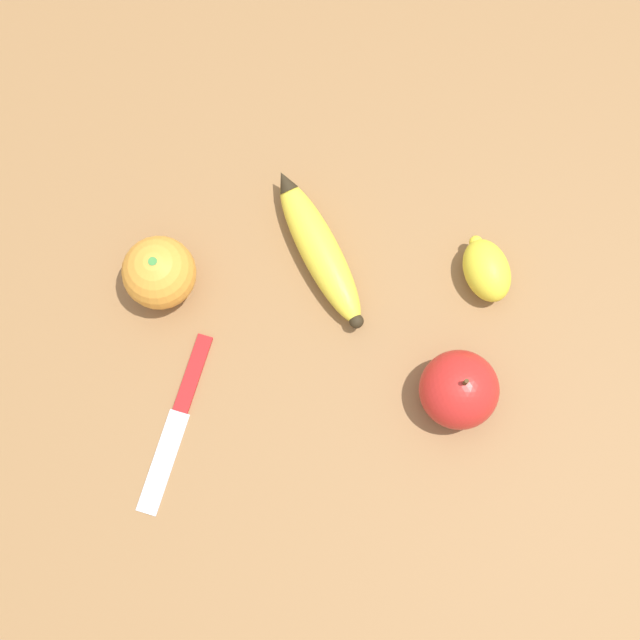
{
  "coord_description": "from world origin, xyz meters",
  "views": [
    {
      "loc": [
        0.16,
        0.14,
        0.94
      ],
      "look_at": [
        -0.02,
        -0.01,
        0.03
      ],
      "focal_mm": 50.0,
      "sensor_mm": 36.0,
      "label": 1
    }
  ],
  "objects": [
    {
      "name": "ground_plane",
      "position": [
        0.0,
        0.0,
        0.0
      ],
      "size": [
        3.0,
        3.0,
        0.0
      ],
      "primitive_type": "plane",
      "color": "olive"
    },
    {
      "name": "banana",
      "position": [
        -0.08,
        -0.06,
        0.02
      ],
      "size": [
        0.11,
        0.19,
        0.04
      ],
      "rotation": [
        0.0,
        0.0,
        4.29
      ],
      "color": "yellow",
      "rests_on": "ground_plane"
    },
    {
      "name": "orange",
      "position": [
        0.06,
        -0.17,
        0.04
      ],
      "size": [
        0.08,
        0.08,
        0.08
      ],
      "color": "orange",
      "rests_on": "ground_plane"
    },
    {
      "name": "apple",
      "position": [
        -0.05,
        0.15,
        0.04
      ],
      "size": [
        0.08,
        0.08,
        0.09
      ],
      "color": "red",
      "rests_on": "ground_plane"
    },
    {
      "name": "lemon",
      "position": [
        -0.17,
        0.1,
        0.02
      ],
      "size": [
        0.08,
        0.09,
        0.05
      ],
      "rotation": [
        0.0,
        0.0,
        4.14
      ],
      "color": "yellow",
      "rests_on": "ground_plane"
    },
    {
      "name": "paring_knife",
      "position": [
        0.16,
        -0.06,
        0.0
      ],
      "size": [
        0.19,
        0.09,
        0.01
      ],
      "rotation": [
        0.0,
        0.0,
        5.11
      ],
      "color": "silver",
      "rests_on": "ground_plane"
    }
  ]
}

